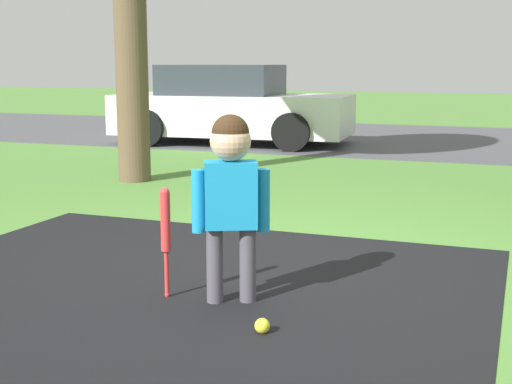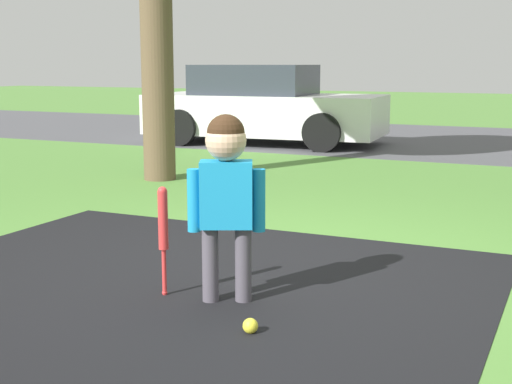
# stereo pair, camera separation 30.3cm
# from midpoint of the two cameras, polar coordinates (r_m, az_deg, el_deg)

# --- Properties ---
(ground_plane) EXTENTS (60.00, 60.00, 0.00)m
(ground_plane) POSITION_cam_midpoint_polar(r_m,az_deg,el_deg) (4.83, -0.62, -6.05)
(ground_plane) COLOR #518438
(street_strip) EXTENTS (40.00, 6.00, 0.01)m
(street_strip) POSITION_cam_midpoint_polar(r_m,az_deg,el_deg) (13.17, 13.28, 4.08)
(street_strip) COLOR #4C4C51
(street_strip) RESTS_ON ground
(child) EXTENTS (0.41, 0.27, 1.08)m
(child) POSITION_cam_midpoint_polar(r_m,az_deg,el_deg) (3.99, -4.21, 0.78)
(child) COLOR #4C4751
(child) RESTS_ON ground
(baseball_bat) EXTENTS (0.06, 0.06, 0.66)m
(baseball_bat) POSITION_cam_midpoint_polar(r_m,az_deg,el_deg) (4.17, -9.32, -2.77)
(baseball_bat) COLOR red
(baseball_bat) RESTS_ON ground
(sports_ball) EXTENTS (0.08, 0.08, 0.08)m
(sports_ball) POSITION_cam_midpoint_polar(r_m,az_deg,el_deg) (3.68, -1.90, -10.68)
(sports_ball) COLOR yellow
(sports_ball) RESTS_ON ground
(parked_car) EXTENTS (4.07, 2.11, 1.33)m
(parked_car) POSITION_cam_midpoint_polar(r_m,az_deg,el_deg) (12.25, -2.76, 6.82)
(parked_car) COLOR silver
(parked_car) RESTS_ON ground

